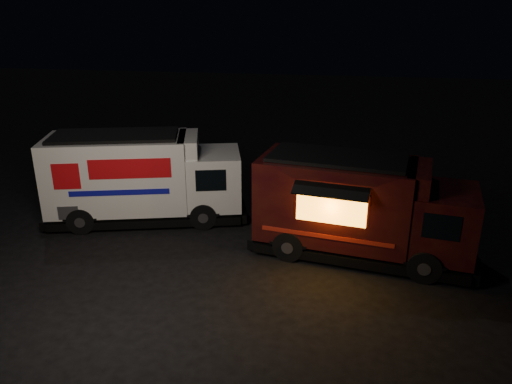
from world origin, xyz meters
name	(u,v)px	position (x,y,z in m)	size (l,w,h in m)	color
ground	(194,259)	(0.00, 0.00, 0.00)	(80.00, 80.00, 0.00)	black
white_truck	(146,177)	(-2.33, 2.54, 1.50)	(6.61, 2.25, 3.00)	white
red_truck	(364,208)	(4.76, 1.11, 1.47)	(6.32, 2.33, 2.94)	#3E120B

